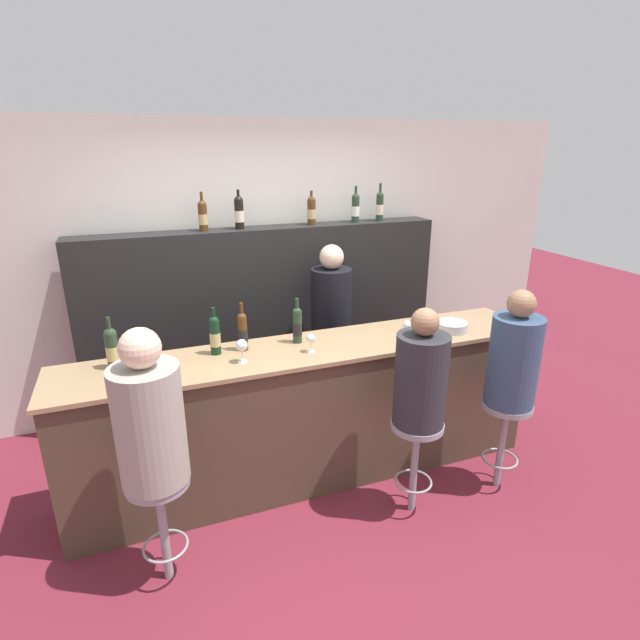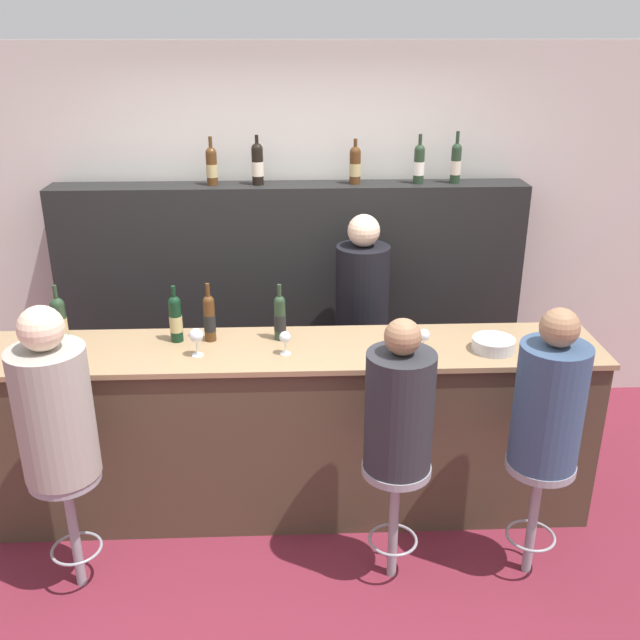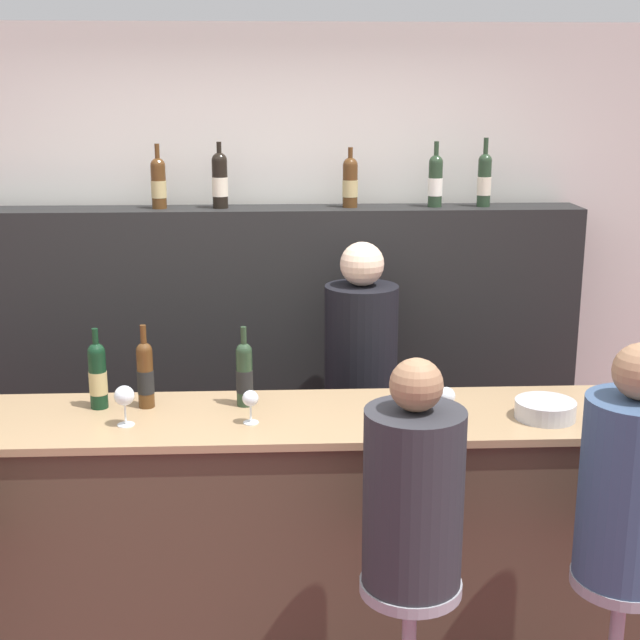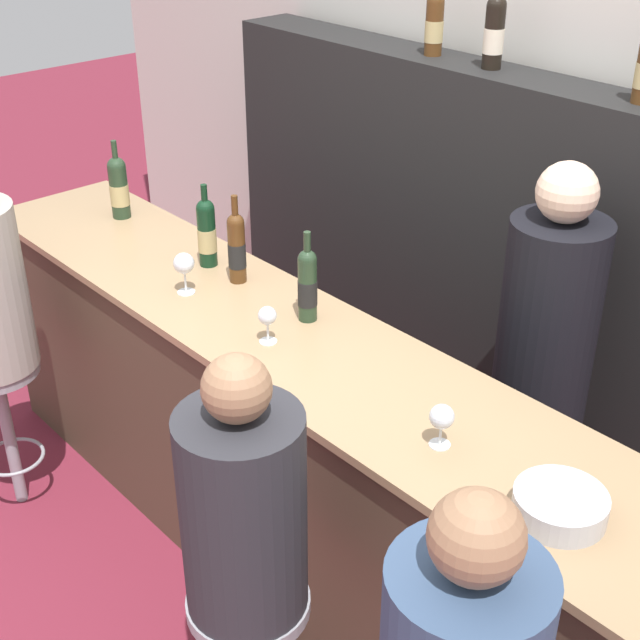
{
  "view_description": "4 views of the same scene",
  "coord_description": "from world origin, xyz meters",
  "px_view_note": "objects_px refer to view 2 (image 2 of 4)",
  "views": [
    {
      "loc": [
        -1.09,
        -2.74,
        2.38
      ],
      "look_at": [
        0.06,
        0.26,
        1.25
      ],
      "focal_mm": 28.0,
      "sensor_mm": 36.0,
      "label": 1
    },
    {
      "loc": [
        0.01,
        -3.28,
        2.68
      ],
      "look_at": [
        0.16,
        0.28,
        1.21
      ],
      "focal_mm": 40.0,
      "sensor_mm": 36.0,
      "label": 2
    },
    {
      "loc": [
        0.08,
        -2.98,
        2.28
      ],
      "look_at": [
        0.23,
        0.18,
        1.45
      ],
      "focal_mm": 50.0,
      "sensor_mm": 36.0,
      "label": 3
    },
    {
      "loc": [
        1.94,
        -1.36,
        2.55
      ],
      "look_at": [
        0.11,
        0.29,
        1.16
      ],
      "focal_mm": 50.0,
      "sensor_mm": 36.0,
      "label": 4
    }
  ],
  "objects_px": {
    "wine_bottle_counter_1": "(176,318)",
    "wine_bottle_backbar_2": "(355,165)",
    "guest_seated_left": "(53,406)",
    "wine_bottle_backbar_3": "(419,163)",
    "wine_glass_2": "(423,336)",
    "bar_stool_middle": "(395,491)",
    "bar_stool_left": "(69,500)",
    "wine_bottle_counter_3": "(280,317)",
    "wine_bottle_counter_2": "(209,317)",
    "guest_seated_right": "(550,399)",
    "wine_bottle_backbar_1": "(257,164)",
    "wine_bottle_counter_0": "(59,320)",
    "wine_glass_1": "(285,338)",
    "wine_bottle_backbar_0": "(212,166)",
    "metal_bowl": "(493,344)",
    "wine_bottle_backbar_4": "(456,163)",
    "bar_stool_right": "(537,488)",
    "guest_seated_middle": "(399,406)",
    "wine_glass_0": "(196,336)",
    "bartender": "(361,340)"
  },
  "relations": [
    {
      "from": "wine_bottle_counter_3",
      "to": "wine_glass_2",
      "type": "bearing_deg",
      "value": -14.41
    },
    {
      "from": "wine_bottle_counter_1",
      "to": "bartender",
      "type": "bearing_deg",
      "value": 30.93
    },
    {
      "from": "wine_bottle_counter_2",
      "to": "wine_bottle_counter_3",
      "type": "relative_size",
      "value": 1.04
    },
    {
      "from": "wine_bottle_counter_0",
      "to": "bar_stool_left",
      "type": "xyz_separation_m",
      "value": [
        0.17,
        -0.72,
        -0.66
      ]
    },
    {
      "from": "wine_bottle_counter_2",
      "to": "wine_glass_2",
      "type": "height_order",
      "value": "wine_bottle_counter_2"
    },
    {
      "from": "wine_bottle_counter_2",
      "to": "wine_glass_0",
      "type": "bearing_deg",
      "value": -104.38
    },
    {
      "from": "wine_bottle_counter_2",
      "to": "wine_bottle_backbar_3",
      "type": "xyz_separation_m",
      "value": [
        1.32,
        1.08,
        0.64
      ]
    },
    {
      "from": "wine_bottle_counter_3",
      "to": "wine_glass_2",
      "type": "height_order",
      "value": "wine_bottle_counter_3"
    },
    {
      "from": "wine_bottle_counter_2",
      "to": "wine_bottle_backbar_2",
      "type": "xyz_separation_m",
      "value": [
        0.89,
        1.08,
        0.64
      ]
    },
    {
      "from": "bar_stool_middle",
      "to": "metal_bowl",
      "type": "bearing_deg",
      "value": 41.88
    },
    {
      "from": "wine_bottle_counter_0",
      "to": "wine_bottle_backbar_4",
      "type": "relative_size",
      "value": 0.99
    },
    {
      "from": "wine_bottle_backbar_2",
      "to": "bar_stool_middle",
      "type": "height_order",
      "value": "wine_bottle_backbar_2"
    },
    {
      "from": "wine_bottle_counter_2",
      "to": "bar_stool_middle",
      "type": "bearing_deg",
      "value": -37.01
    },
    {
      "from": "wine_bottle_counter_3",
      "to": "bar_stool_right",
      "type": "xyz_separation_m",
      "value": [
        1.29,
        -0.72,
        -0.66
      ]
    },
    {
      "from": "bar_stool_middle",
      "to": "guest_seated_left",
      "type": "bearing_deg",
      "value": 180.0
    },
    {
      "from": "wine_bottle_backbar_1",
      "to": "guest_seated_right",
      "type": "bearing_deg",
      "value": -51.51
    },
    {
      "from": "wine_bottle_backbar_2",
      "to": "wine_bottle_counter_2",
      "type": "bearing_deg",
      "value": -129.52
    },
    {
      "from": "wine_glass_2",
      "to": "bar_stool_middle",
      "type": "distance_m",
      "value": 0.83
    },
    {
      "from": "wine_bottle_backbar_1",
      "to": "bar_stool_left",
      "type": "height_order",
      "value": "wine_bottle_backbar_1"
    },
    {
      "from": "wine_bottle_counter_1",
      "to": "wine_bottle_backbar_2",
      "type": "xyz_separation_m",
      "value": [
        1.08,
        1.08,
        0.64
      ]
    },
    {
      "from": "wine_bottle_backbar_0",
      "to": "guest_seated_left",
      "type": "relative_size",
      "value": 0.37
    },
    {
      "from": "wine_glass_1",
      "to": "wine_bottle_backbar_1",
      "type": "bearing_deg",
      "value": 97.71
    },
    {
      "from": "wine_bottle_counter_2",
      "to": "metal_bowl",
      "type": "relative_size",
      "value": 1.45
    },
    {
      "from": "wine_bottle_counter_3",
      "to": "wine_bottle_backbar_1",
      "type": "relative_size",
      "value": 1.0
    },
    {
      "from": "wine_bottle_backbar_0",
      "to": "metal_bowl",
      "type": "xyz_separation_m",
      "value": [
        1.6,
        -1.28,
        -0.74
      ]
    },
    {
      "from": "wine_glass_1",
      "to": "metal_bowl",
      "type": "bearing_deg",
      "value": 0.02
    },
    {
      "from": "guest_seated_left",
      "to": "wine_bottle_backbar_3",
      "type": "bearing_deg",
      "value": 42.44
    },
    {
      "from": "bar_stool_right",
      "to": "bar_stool_middle",
      "type": "bearing_deg",
      "value": 180.0
    },
    {
      "from": "wine_bottle_counter_0",
      "to": "metal_bowl",
      "type": "height_order",
      "value": "wine_bottle_counter_0"
    },
    {
      "from": "wine_bottle_counter_2",
      "to": "wine_bottle_backbar_3",
      "type": "relative_size",
      "value": 1.04
    },
    {
      "from": "bar_stool_middle",
      "to": "wine_bottle_backbar_3",
      "type": "bearing_deg",
      "value": 78.72
    },
    {
      "from": "bar_stool_middle",
      "to": "bar_stool_left",
      "type": "bearing_deg",
      "value": 180.0
    },
    {
      "from": "guest_seated_left",
      "to": "guest_seated_middle",
      "type": "distance_m",
      "value": 1.62
    },
    {
      "from": "wine_bottle_counter_1",
      "to": "wine_glass_1",
      "type": "relative_size",
      "value": 2.5
    },
    {
      "from": "bar_stool_right",
      "to": "wine_bottle_backbar_3",
      "type": "bearing_deg",
      "value": 101.3
    },
    {
      "from": "wine_bottle_counter_0",
      "to": "wine_bottle_counter_2",
      "type": "height_order",
      "value": "wine_bottle_counter_0"
    },
    {
      "from": "metal_bowl",
      "to": "wine_bottle_counter_1",
      "type": "bearing_deg",
      "value": 173.49
    },
    {
      "from": "guest_seated_right",
      "to": "bar_stool_left",
      "type": "bearing_deg",
      "value": -180.0
    },
    {
      "from": "guest_seated_middle",
      "to": "wine_bottle_backbar_3",
      "type": "bearing_deg",
      "value": 78.72
    },
    {
      "from": "wine_bottle_backbar_4",
      "to": "bar_stool_right",
      "type": "height_order",
      "value": "wine_bottle_backbar_4"
    },
    {
      "from": "wine_bottle_backbar_3",
      "to": "bar_stool_middle",
      "type": "height_order",
      "value": "wine_bottle_backbar_3"
    },
    {
      "from": "wine_bottle_counter_2",
      "to": "bar_stool_left",
      "type": "distance_m",
      "value": 1.18
    },
    {
      "from": "wine_bottle_backbar_0",
      "to": "wine_glass_1",
      "type": "relative_size",
      "value": 2.44
    },
    {
      "from": "metal_bowl",
      "to": "guest_seated_left",
      "type": "distance_m",
      "value": 2.27
    },
    {
      "from": "guest_seated_left",
      "to": "wine_bottle_backbar_1",
      "type": "bearing_deg",
      "value": 63.5
    },
    {
      "from": "wine_bottle_counter_1",
      "to": "metal_bowl",
      "type": "bearing_deg",
      "value": -6.51
    },
    {
      "from": "wine_bottle_backbar_1",
      "to": "bar_stool_right",
      "type": "bearing_deg",
      "value": -51.51
    },
    {
      "from": "wine_bottle_counter_1",
      "to": "guest_seated_right",
      "type": "xyz_separation_m",
      "value": [
        1.87,
        -0.72,
        -0.15
      ]
    },
    {
      "from": "wine_glass_2",
      "to": "guest_seated_right",
      "type": "relative_size",
      "value": 0.16
    },
    {
      "from": "wine_bottle_counter_3",
      "to": "wine_glass_2",
      "type": "relative_size",
      "value": 2.49
    }
  ]
}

